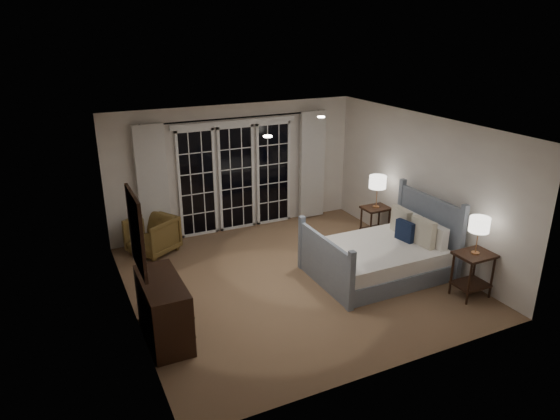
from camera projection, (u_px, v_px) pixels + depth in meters
name	position (u px, v px, depth m)	size (l,w,h in m)	color
floor	(293.00, 280.00, 8.10)	(5.00, 5.00, 0.00)	#8B684A
ceiling	(294.00, 127.00, 7.23)	(5.00, 5.00, 0.00)	white
wall_left	(126.00, 235.00, 6.65)	(0.02, 5.00, 2.50)	white
wall_right	(421.00, 186.00, 8.67)	(0.02, 5.00, 2.50)	white
wall_back	(235.00, 168.00, 9.78)	(5.00, 0.02, 2.50)	white
wall_front	(395.00, 277.00, 5.55)	(5.00, 0.02, 2.50)	white
french_doors	(236.00, 177.00, 9.80)	(2.50, 0.04, 2.20)	black
curtain_rod	(236.00, 118.00, 9.34)	(0.03, 0.03, 3.50)	black
curtain_left	(153.00, 186.00, 9.04)	(0.55, 0.10, 2.25)	silver
curtain_right	(312.00, 165.00, 10.38)	(0.55, 0.10, 2.25)	silver
downlight_a	(321.00, 117.00, 8.06)	(0.12, 0.12, 0.01)	white
downlight_b	(268.00, 136.00, 6.65)	(0.12, 0.12, 0.01)	white
bed	(381.00, 256.00, 8.21)	(2.10, 1.49, 1.21)	gray
nightstand_left	(473.00, 268.00, 7.47)	(0.55, 0.44, 0.71)	#311D10
nightstand_right	(375.00, 218.00, 9.53)	(0.50, 0.40, 0.64)	#311D10
lamp_left	(479.00, 225.00, 7.22)	(0.30, 0.30, 0.57)	tan
lamp_right	(378.00, 182.00, 9.28)	(0.32, 0.32, 0.62)	tan
armchair	(153.00, 235.00, 8.96)	(0.73, 0.75, 0.68)	brown
dresser	(164.00, 309.00, 6.47)	(0.50, 1.19, 0.84)	#311D10
mirror	(136.00, 232.00, 5.98)	(0.05, 0.85, 1.00)	#311D10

